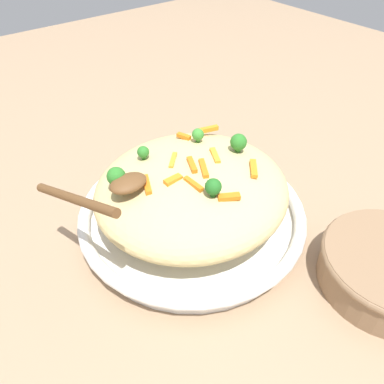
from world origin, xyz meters
name	(u,v)px	position (x,y,z in m)	size (l,w,h in m)	color
ground_plane	(192,226)	(0.00, 0.00, 0.00)	(2.40, 2.40, 0.00)	#9E7F60
serving_bowl	(192,215)	(0.00, 0.00, 0.02)	(0.38, 0.38, 0.05)	white
pasta_mound	(192,189)	(0.00, 0.00, 0.08)	(0.32, 0.30, 0.09)	#D1BA7A
carrot_piece_0	(190,164)	(0.00, 0.00, 0.13)	(0.04, 0.01, 0.01)	orange
carrot_piece_1	(147,185)	(-0.08, 0.01, 0.12)	(0.04, 0.01, 0.01)	orange
carrot_piece_2	(214,155)	(0.05, 0.00, 0.13)	(0.04, 0.01, 0.01)	orange
carrot_piece_3	(173,180)	(-0.04, -0.01, 0.13)	(0.03, 0.01, 0.01)	orange
carrot_piece_4	(173,160)	(-0.01, 0.03, 0.13)	(0.04, 0.01, 0.01)	orange
carrot_piece_5	(184,136)	(0.05, 0.08, 0.12)	(0.03, 0.01, 0.01)	orange
carrot_piece_6	(254,168)	(0.08, -0.06, 0.12)	(0.04, 0.01, 0.01)	orange
carrot_piece_7	(231,196)	(0.00, -0.08, 0.12)	(0.03, 0.01, 0.01)	orange
carrot_piece_8	(208,129)	(0.09, 0.07, 0.12)	(0.04, 0.01, 0.01)	orange
carrot_piece_9	(204,168)	(0.01, -0.02, 0.13)	(0.04, 0.01, 0.01)	orange
carrot_piece_10	(193,184)	(-0.02, -0.03, 0.13)	(0.04, 0.01, 0.01)	orange
broccoli_floret_0	(116,177)	(-0.11, 0.04, 0.14)	(0.03, 0.03, 0.03)	#296820
broccoli_floret_1	(198,135)	(0.06, 0.05, 0.14)	(0.02, 0.02, 0.03)	#377928
broccoli_floret_2	(238,142)	(0.09, -0.01, 0.14)	(0.03, 0.03, 0.03)	#296820
broccoli_floret_3	(143,152)	(-0.04, 0.07, 0.13)	(0.02, 0.02, 0.02)	#296820
broccoli_floret_4	(213,187)	(-0.02, -0.07, 0.14)	(0.02, 0.02, 0.03)	#205B1C
serving_spoon	(109,189)	(-0.13, 0.01, 0.15)	(0.13, 0.17, 0.07)	brown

